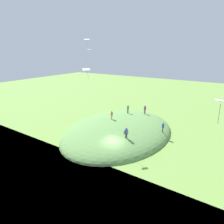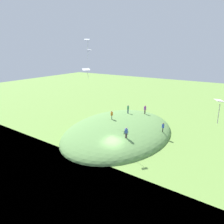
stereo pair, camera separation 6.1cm
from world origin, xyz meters
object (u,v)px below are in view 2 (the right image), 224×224
person_walking_path (145,109)px  person_with_child (128,108)px  person_on_hilltop (126,131)px  kite_11 (219,103)px  kite_2 (87,41)px  person_near_shore (112,114)px  kite_4 (86,70)px  kite_3 (89,50)px  person_watching_kites (163,126)px

person_walking_path → person_with_child: 3.69m
person_on_hilltop → kite_11: size_ratio=1.15×
person_walking_path → kite_11: size_ratio=1.24×
person_walking_path → kite_2: size_ratio=0.85×
person_near_shore → kite_11: 24.03m
person_walking_path → kite_4: kite_4 is taller
person_walking_path → kite_2: (-11.38, 5.43, 12.98)m
kite_3 → kite_11: 26.71m
person_near_shore → person_walking_path: size_ratio=0.90×
person_on_hilltop → kite_2: (0.89, 7.72, 13.04)m
person_near_shore → kite_11: kite_11 is taller
kite_2 → kite_4: bearing=-142.8°
person_near_shore → kite_3: size_ratio=0.96×
person_watching_kites → person_on_hilltop: bearing=143.8°
person_on_hilltop → kite_3: 16.29m
person_watching_kites → kite_11: (-16.59, -8.27, 9.16)m
person_walking_path → kite_11: 27.65m
person_with_child → kite_11: kite_11 is taller
person_with_child → person_on_hilltop: bearing=-62.5°
person_walking_path → kite_3: bearing=-7.8°
person_near_shore → person_watching_kites: person_near_shore is taller
kite_3 → kite_4: kite_3 is taller
person_walking_path → kite_11: (-22.26, -14.08, 8.43)m
kite_2 → kite_11: kite_2 is taller
kite_3 → kite_4: size_ratio=1.23×
person_near_shore → person_on_hilltop: size_ratio=0.98×
person_watching_kites → kite_4: bearing=133.2°
kite_3 → kite_4: bearing=-143.1°
person_near_shore → person_with_child: 5.23m
person_near_shore → person_on_hilltop: (-4.55, -5.57, -0.45)m
person_with_child → kite_11: 27.11m
person_with_child → kite_2: kite_2 is taller
kite_11 → kite_4: bearing=67.9°
person_near_shore → kite_11: bearing=17.3°
person_walking_path → person_watching_kites: person_walking_path is taller
person_with_child → person_on_hilltop: size_ratio=1.09×
person_near_shore → person_with_child: (5.19, -0.61, -0.03)m
kite_2 → kite_4: kite_2 is taller
person_on_hilltop → kite_4: bearing=151.1°
kite_11 → kite_2: bearing=60.9°
kite_2 → person_near_shore: bearing=-30.4°
kite_2 → person_watching_kites: bearing=-63.1°
person_on_hilltop → kite_2: bearing=107.3°
person_walking_path → kite_4: size_ratio=1.31×
person_with_child → kite_4: bearing=-87.3°
person_with_child → kite_3: 13.56m
kite_4 → kite_11: (-6.59, -16.25, -0.64)m
person_with_child → person_watching_kites: size_ratio=1.11×
kite_4 → person_watching_kites: bearing=-38.6°
person_watching_kites → kite_3: size_ratio=0.96×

